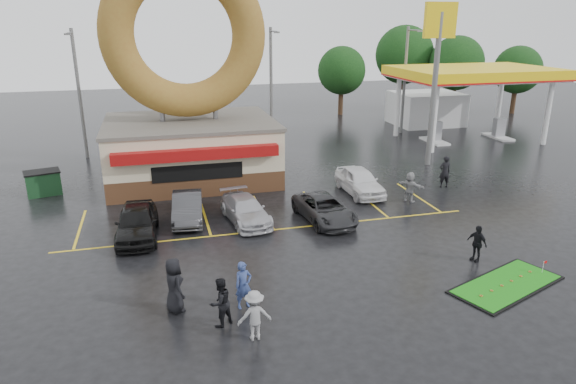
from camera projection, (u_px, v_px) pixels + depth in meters
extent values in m
plane|color=black|center=(293.00, 260.00, 21.42)|extent=(120.00, 120.00, 0.00)
cube|color=#472B19|center=(193.00, 169.00, 32.40)|extent=(10.00, 8.00, 1.20)
cube|color=beige|center=(191.00, 141.00, 31.84)|extent=(10.00, 8.00, 2.30)
cube|color=#59544C|center=(190.00, 122.00, 31.44)|extent=(10.20, 8.20, 0.20)
cube|color=maroon|center=(197.00, 154.00, 27.83)|extent=(9.00, 0.60, 0.60)
cylinder|color=slate|center=(162.00, 111.00, 30.83)|extent=(0.30, 0.30, 1.20)
cylinder|color=slate|center=(215.00, 109.00, 31.61)|extent=(0.30, 0.30, 1.20)
torus|color=brown|center=(184.00, 35.00, 29.81)|extent=(9.60, 2.00, 9.60)
cylinder|color=silver|center=(434.00, 119.00, 38.00)|extent=(0.40, 0.40, 5.00)
cylinder|color=silver|center=(548.00, 113.00, 40.43)|extent=(0.40, 0.40, 5.00)
cylinder|color=silver|center=(398.00, 107.00, 43.49)|extent=(0.40, 0.40, 5.00)
cylinder|color=silver|center=(500.00, 102.00, 45.92)|extent=(0.40, 0.40, 5.00)
cube|color=silver|center=(474.00, 76.00, 41.08)|extent=(12.00, 8.00, 0.50)
cube|color=yellow|center=(474.00, 72.00, 40.98)|extent=(12.30, 8.30, 0.70)
cube|color=#99999E|center=(435.00, 131.00, 41.74)|extent=(0.90, 0.60, 1.60)
cube|color=#99999E|center=(499.00, 127.00, 43.20)|extent=(0.90, 0.60, 1.60)
cube|color=silver|center=(426.00, 108.00, 48.69)|extent=(6.00, 5.00, 3.00)
cylinder|color=slate|center=(434.00, 92.00, 33.97)|extent=(0.36, 0.36, 10.00)
cube|color=yellow|center=(440.00, 20.00, 32.52)|extent=(2.20, 0.30, 2.20)
cylinder|color=slate|center=(80.00, 95.00, 35.86)|extent=(0.24, 0.24, 9.00)
cylinder|color=slate|center=(69.00, 33.00, 33.60)|extent=(0.12, 2.00, 0.12)
cube|color=slate|center=(67.00, 34.00, 32.70)|extent=(0.40, 0.18, 0.12)
cylinder|color=slate|center=(271.00, 87.00, 40.18)|extent=(0.24, 0.24, 9.00)
cylinder|color=slate|center=(274.00, 31.00, 37.92)|extent=(0.12, 2.00, 0.12)
cube|color=slate|center=(277.00, 32.00, 37.02)|extent=(0.40, 0.18, 0.12)
cylinder|color=slate|center=(405.00, 81.00, 44.01)|extent=(0.24, 0.24, 9.00)
cylinder|color=slate|center=(414.00, 30.00, 41.75)|extent=(0.12, 2.00, 0.12)
cube|color=slate|center=(420.00, 31.00, 40.85)|extent=(0.40, 0.18, 0.12)
cylinder|color=#332114|center=(453.00, 99.00, 54.74)|extent=(0.50, 0.50, 2.88)
sphere|color=black|center=(457.00, 63.00, 53.54)|extent=(5.60, 5.60, 5.60)
cylinder|color=#332114|center=(513.00, 101.00, 54.43)|extent=(0.50, 0.50, 2.52)
sphere|color=black|center=(518.00, 70.00, 53.37)|extent=(4.90, 4.90, 4.90)
cylinder|color=#332114|center=(402.00, 94.00, 57.38)|extent=(0.50, 0.50, 3.24)
sphere|color=black|center=(404.00, 55.00, 56.02)|extent=(6.30, 6.30, 6.30)
cylinder|color=#332114|center=(341.00, 102.00, 53.72)|extent=(0.50, 0.50, 2.52)
sphere|color=black|center=(342.00, 70.00, 52.66)|extent=(4.90, 4.90, 4.90)
imported|color=black|center=(137.00, 222.00, 23.44)|extent=(2.01, 4.58, 1.53)
imported|color=#313133|center=(187.00, 207.00, 25.53)|extent=(1.80, 4.23, 1.36)
imported|color=#B1B0B5|center=(245.00, 210.00, 25.35)|extent=(2.29, 4.46, 1.24)
imported|color=#2B2B2D|center=(324.00, 209.00, 25.46)|extent=(2.53, 4.64, 1.23)
imported|color=silver|center=(360.00, 181.00, 29.44)|extent=(1.81, 4.39, 1.49)
imported|color=navy|center=(243.00, 285.00, 17.71)|extent=(0.71, 0.56, 1.71)
imported|color=black|center=(220.00, 302.00, 16.66)|extent=(1.03, 0.97, 1.69)
imported|color=gray|center=(255.00, 315.00, 15.94)|extent=(1.08, 0.63, 1.67)
imported|color=black|center=(174.00, 285.00, 17.45)|extent=(0.94, 1.12, 1.96)
imported|color=black|center=(477.00, 243.00, 21.21)|extent=(0.67, 0.99, 1.56)
imported|color=gray|center=(410.00, 187.00, 28.11)|extent=(1.31, 1.55, 1.68)
imported|color=black|center=(445.00, 172.00, 30.47)|extent=(0.74, 0.53, 1.92)
cube|color=#183F20|center=(43.00, 183.00, 29.32)|extent=(2.04, 1.61, 1.30)
cube|color=black|center=(506.00, 285.00, 19.42)|extent=(5.11, 3.57, 0.05)
cube|color=#1B7B14|center=(507.00, 284.00, 19.41)|extent=(4.84, 3.29, 0.03)
cylinder|color=silver|center=(543.00, 267.00, 20.14)|extent=(0.02, 0.02, 0.53)
cube|color=red|center=(545.00, 262.00, 20.09)|extent=(0.14, 0.01, 0.10)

